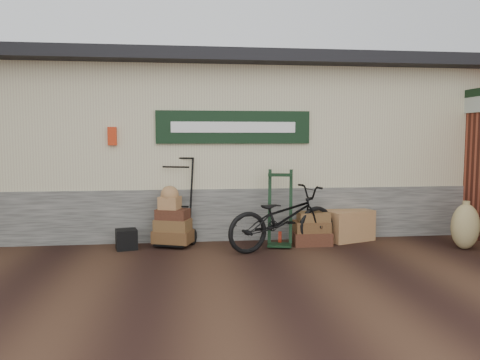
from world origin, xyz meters
name	(u,v)px	position (x,y,z in m)	size (l,w,h in m)	color
ground	(260,254)	(0.00, 0.00, 0.00)	(80.00, 80.00, 0.00)	black
station_building	(239,145)	(-0.01, 2.74, 1.61)	(14.40, 4.10, 3.20)	#4C4C47
porter_trolley	(176,200)	(-1.27, 0.83, 0.74)	(0.74, 0.55, 1.48)	black
green_barrow	(280,208)	(0.41, 0.52, 0.62)	(0.45, 0.38, 1.25)	black
suitcase_stack	(312,228)	(0.95, 0.54, 0.28)	(0.63, 0.40, 0.56)	#3E2013
wicker_hamper	(348,225)	(1.67, 0.82, 0.26)	(0.80, 0.53, 0.53)	olive
black_trunk	(126,239)	(-2.06, 0.57, 0.16)	(0.32, 0.28, 0.32)	black
bicycle	(283,215)	(0.41, 0.29, 0.56)	(1.92, 0.67, 1.12)	black
burlap_sack_left	(465,227)	(3.30, -0.04, 0.36)	(0.45, 0.38, 0.73)	olive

